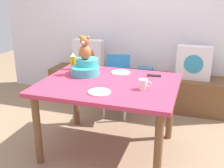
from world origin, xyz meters
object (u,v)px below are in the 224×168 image
dining_table (109,92)px  coffee_mug (143,84)px  pillow_floral_left (88,55)px  ketchup_bottle (73,62)px  cell_phone (154,76)px  pillow_floral_right (194,63)px  book_stack (145,71)px  dinner_plate_far (99,92)px  highchair (118,77)px  teddy_bear (85,48)px  infant_seat_teal (86,68)px  dinner_plate_near (121,72)px

dining_table → coffee_mug: bearing=-13.8°
pillow_floral_left → coffee_mug: pillow_floral_left is taller
dining_table → ketchup_bottle: (-0.52, 0.31, 0.18)m
cell_phone → pillow_floral_right: bearing=-28.5°
book_stack → coffee_mug: (0.24, -1.35, 0.28)m
book_stack → dinner_plate_far: bearing=-93.8°
dining_table → cell_phone: (0.38, 0.34, 0.10)m
highchair → teddy_bear: teddy_bear is taller
infant_seat_teal → highchair: bearing=76.4°
infant_seat_teal → ketchup_bottle: 0.25m
infant_seat_teal → cell_phone: infant_seat_teal is taller
pillow_floral_left → highchair: size_ratio=0.56×
ketchup_bottle → pillow_floral_right: bearing=36.3°
pillow_floral_left → cell_phone: bearing=-39.2°
highchair → teddy_bear: (-0.16, -0.65, 0.50)m
pillow_floral_right → coffee_mug: bearing=-106.4°
infant_seat_teal → coffee_mug: infant_seat_teal is taller
pillow_floral_right → book_stack: (-0.64, 0.02, -0.17)m
highchair → dinner_plate_far: highchair is taller
ketchup_bottle → coffee_mug: (0.88, -0.40, -0.04)m
cell_phone → book_stack: bearing=9.7°
dining_table → pillow_floral_left: bearing=120.4°
coffee_mug → book_stack: bearing=100.3°
pillow_floral_left → infant_seat_teal: (0.41, -1.06, 0.13)m
pillow_floral_right → infant_seat_teal: size_ratio=1.33×
highchair → ketchup_bottle: size_ratio=4.27×
teddy_bear → dining_table: bearing=-29.4°
book_stack → coffee_mug: bearing=-79.7°
dinner_plate_near → coffee_mug: bearing=-51.7°
highchair → teddy_bear: bearing=-103.6°
book_stack → ketchup_bottle: ketchup_bottle is taller
dinner_plate_near → cell_phone: size_ratio=1.39×
infant_seat_teal → teddy_bear: teddy_bear is taller
infant_seat_teal → cell_phone: 0.72m
infant_seat_teal → dining_table: bearing=-29.5°
book_stack → teddy_bear: 1.27m
highchair → dinner_plate_near: bearing=-69.7°
dinner_plate_near → cell_phone: dinner_plate_near is taller
book_stack → coffee_mug: 1.40m
highchair → dinner_plate_near: 0.57m
infant_seat_teal → teddy_bear: (0.00, -0.00, 0.21)m
pillow_floral_right → dining_table: bearing=-121.0°
teddy_bear → pillow_floral_left: bearing=111.3°
pillow_floral_right → cell_phone: bearing=-112.0°
dining_table → coffee_mug: size_ratio=10.90×
dining_table → ketchup_bottle: ketchup_bottle is taller
pillow_floral_left → infant_seat_teal: size_ratio=1.33×
pillow_floral_left → dinner_plate_far: 1.70m
book_stack → teddy_bear: (-0.43, -1.09, 0.51)m
ketchup_bottle → dinner_plate_near: (0.55, 0.02, -0.08)m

